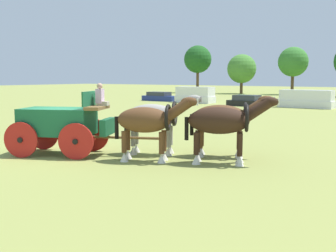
% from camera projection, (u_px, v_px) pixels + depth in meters
% --- Properties ---
extents(ground_plane, '(220.00, 220.00, 0.00)m').
position_uv_depth(ground_plane, '(59.00, 154.00, 15.61)').
color(ground_plane, olive).
extents(show_wagon, '(5.55, 3.21, 2.73)m').
position_uv_depth(show_wagon, '(61.00, 123.00, 15.45)').
color(show_wagon, '#195B38').
rests_on(show_wagon, ground).
extents(draft_horse_rear_near, '(2.87, 1.73, 2.29)m').
position_uv_depth(draft_horse_rear_near, '(155.00, 118.00, 15.46)').
color(draft_horse_rear_near, '#9E998E').
rests_on(draft_horse_rear_near, ground).
extents(draft_horse_rear_off, '(2.83, 1.70, 2.27)m').
position_uv_depth(draft_horse_rear_off, '(148.00, 122.00, 14.19)').
color(draft_horse_rear_off, brown).
rests_on(draft_horse_rear_off, ground).
extents(draft_horse_lead_near, '(2.94, 1.76, 2.28)m').
position_uv_depth(draft_horse_lead_near, '(224.00, 119.00, 15.02)').
color(draft_horse_lead_near, brown).
rests_on(draft_horse_lead_near, ground).
extents(draft_horse_lead_off, '(3.00, 1.79, 2.30)m').
position_uv_depth(draft_horse_lead_off, '(223.00, 123.00, 13.75)').
color(draft_horse_lead_off, '#331E14').
rests_on(draft_horse_lead_off, ground).
extents(parked_vehicle_a, '(4.53, 1.77, 1.10)m').
position_uv_depth(parked_vehicle_a, '(160.00, 97.00, 49.68)').
color(parked_vehicle_a, navy).
rests_on(parked_vehicle_a, ground).
extents(parked_vehicle_b, '(4.46, 1.90, 1.81)m').
position_uv_depth(parked_vehicle_b, '(195.00, 95.00, 46.03)').
color(parked_vehicle_b, white).
rests_on(parked_vehicle_b, ground).
extents(parked_vehicle_c, '(4.07, 2.04, 1.10)m').
position_uv_depth(parked_vehicle_c, '(248.00, 101.00, 41.12)').
color(parked_vehicle_c, black).
rests_on(parked_vehicle_c, ground).
extents(parked_vehicle_d, '(5.04, 1.91, 1.70)m').
position_uv_depth(parked_vehicle_d, '(306.00, 99.00, 38.69)').
color(parked_vehicle_d, white).
rests_on(parked_vehicle_d, ground).
extents(tree_a, '(5.02, 5.02, 8.62)m').
position_uv_depth(tree_a, '(198.00, 59.00, 74.19)').
color(tree_a, brown).
rests_on(tree_a, ground).
extents(tree_b, '(4.99, 4.99, 6.80)m').
position_uv_depth(tree_b, '(242.00, 69.00, 69.94)').
color(tree_b, brown).
rests_on(tree_b, ground).
extents(tree_c, '(4.86, 4.86, 7.79)m').
position_uv_depth(tree_c, '(293.00, 62.00, 66.25)').
color(tree_c, brown).
rests_on(tree_c, ground).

